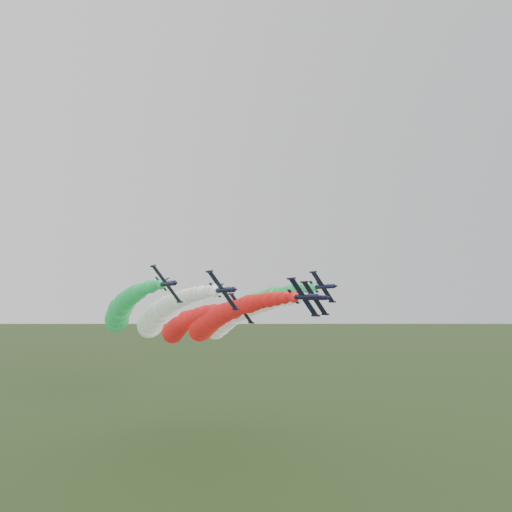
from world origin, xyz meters
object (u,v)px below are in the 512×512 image
(jet_lead, at_px, (214,321))
(jet_inner_left, at_px, (158,317))
(jet_outer_right, at_px, (239,311))
(jet_inner_right, at_px, (229,320))
(jet_outer_left, at_px, (121,311))
(jet_trail, at_px, (182,326))

(jet_lead, distance_m, jet_inner_left, 14.10)
(jet_inner_left, bearing_deg, jet_outer_right, 19.64)
(jet_inner_left, xyz_separation_m, jet_inner_right, (22.16, 3.85, -1.24))
(jet_outer_right, bearing_deg, jet_outer_left, -177.80)
(jet_outer_right, bearing_deg, jet_inner_right, -136.69)
(jet_inner_left, bearing_deg, jet_outer_left, 126.30)
(jet_lead, bearing_deg, jet_outer_right, 44.68)
(jet_outer_right, xyz_separation_m, jet_trail, (-13.81, 10.94, -4.52))
(jet_inner_left, height_order, jet_inner_right, jet_inner_left)
(jet_inner_left, bearing_deg, jet_inner_right, 9.87)
(jet_inner_right, bearing_deg, jet_lead, -134.34)
(jet_lead, distance_m, jet_outer_left, 24.50)
(jet_inner_right, distance_m, jet_outer_right, 9.81)
(jet_inner_right, distance_m, jet_outer_left, 29.34)
(jet_outer_right, height_order, jet_trail, jet_outer_right)
(jet_lead, relative_size, jet_inner_left, 1.00)
(jet_inner_left, distance_m, jet_inner_right, 22.52)
(jet_inner_left, xyz_separation_m, jet_trail, (15.26, 21.31, -3.32))
(jet_lead, relative_size, jet_inner_right, 1.00)
(jet_inner_left, height_order, jet_outer_left, jet_outer_left)
(jet_outer_left, bearing_deg, jet_trail, 29.38)
(jet_trail, bearing_deg, jet_outer_left, -150.62)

